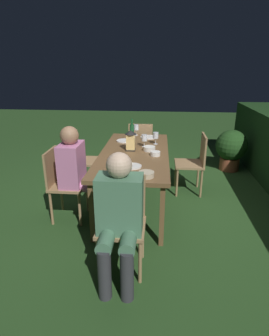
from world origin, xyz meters
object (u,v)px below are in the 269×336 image
Objects in this scene: wine_glass_a at (144,138)px; wine_glass_c at (136,128)px; bowl_bread at (146,174)px; bowl_salad at (155,153)px; plate_d at (149,137)px; chair_side_left_a at (82,158)px; chair_head_near at (141,145)px; green_bottle_on_table at (132,131)px; dining_table at (134,156)px; lantern_centerpiece at (131,139)px; plate_a at (119,159)px; bowl_olives at (149,148)px; chair_side_left_b at (62,181)px; person_in_green at (119,215)px; wine_glass_b at (156,136)px; plate_b at (132,166)px; person_in_pink at (78,170)px; chair_side_right_a at (194,161)px; potted_plant_by_hedge at (231,148)px; chair_head_far at (122,218)px.

wine_glass_c is at bearing -165.88° from wine_glass_a.
bowl_bread is (1.74, 0.25, -0.09)m from wine_glass_c.
wine_glass_c is 1.09m from bowl_salad.
plate_d is at bearing -178.45° from bowl_bread.
wine_glass_a and wine_glass_c have the same top height.
chair_side_left_a is 3.46× the size of plate_d.
chair_side_left_a is 1.14m from chair_head_near.
green_bottle_on_table is at bearing -169.27° from bowl_bread.
dining_table is 12.56× the size of bowl_bread.
plate_a is at bearing -14.20° from lantern_centerpiece.
chair_side_left_b is at bearing -62.79° from bowl_olives.
person_in_green is 1.15m from plate_a.
wine_glass_b is 1.00m from plate_b.
person_in_pink is at bearing -46.60° from wine_glass_a.
person_in_green is 3.96× the size of green_bottle_on_table.
plate_b is (0.11, 0.85, 0.26)m from chair_side_left_b.
lantern_centerpiece reaches higher than chair_side_right_a.
wine_glass_b is 0.23× the size of potted_plant_by_hedge.
person_in_pink is 0.92m from bowl_bread.
wine_glass_b is at bearing 87.78° from chair_side_left_a.
lantern_centerpiece is 0.74m from plate_d.
chair_head_near is at bearing 180.00° from chair_head_far.
plate_a is at bearing -146.83° from bowl_bread.
bowl_salad is at bearing 62.20° from chair_side_left_a.
wine_glass_b is at bearing -51.54° from potted_plant_by_hedge.
bowl_olives is (-0.52, 0.82, 0.13)m from person_in_pink.
wine_glass_c is 1.07× the size of bowl_bread.
dining_table is 7.90× the size of plate_d.
person_in_green is (1.44, 0.00, -0.04)m from dining_table.
wine_glass_c reaches higher than plate_d.
plate_a is at bearing -4.61° from wine_glass_c.
plate_b is at bearing 177.92° from chair_head_far.
wine_glass_b is (-0.33, 0.32, -0.03)m from lantern_centerpiece.
wine_glass_b is at bearing 167.25° from bowl_olives.
bowl_olives is at bearing 122.52° from person_in_pink.
plate_a reaches higher than potted_plant_by_hedge.
lantern_centerpiece is at bearing 165.80° from plate_a.
wine_glass_b is 0.67× the size of plate_d.
plate_b is 1.33× the size of bowl_olives.
person_in_green is (0.99, 0.82, 0.15)m from chair_side_left_b.
green_bottle_on_table is (-0.30, -0.93, 0.36)m from chair_side_right_a.
plate_a is at bearing -44.62° from potted_plant_by_hedge.
plate_a is (0.75, 0.67, 0.26)m from chair_side_left_a.
bowl_olives is (0.00, 0.24, -0.12)m from lantern_centerpiece.
bowl_bread reaches higher than plate_b.
chair_head_far is at bearing 38.36° from person_in_pink.
chair_side_right_a is at bearing 94.28° from wine_glass_b.
bowl_bread is 1.29× the size of bowl_salad.
dining_table is at bearing -166.95° from bowl_bread.
chair_side_left_b is 1.01m from lantern_centerpiece.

